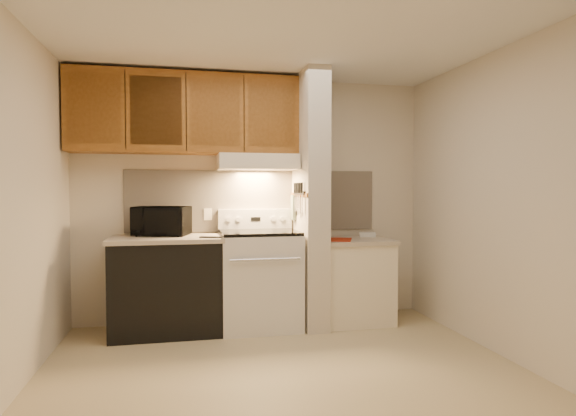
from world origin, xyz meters
name	(u,v)px	position (x,y,z in m)	size (l,w,h in m)	color
floor	(283,370)	(0.00, 0.00, 0.00)	(3.60, 3.60, 0.00)	#C9B589
ceiling	(283,32)	(0.00, 0.00, 2.50)	(3.60, 3.60, 0.00)	white
wall_back	(254,199)	(0.00, 1.50, 1.25)	(3.60, 0.02, 2.50)	beige
wall_left	(16,205)	(-1.80, 0.00, 1.25)	(0.02, 3.00, 2.50)	beige
wall_right	(498,202)	(1.80, 0.00, 1.25)	(0.02, 3.00, 2.50)	beige
backsplash	(254,201)	(0.00, 1.49, 1.24)	(2.60, 0.02, 0.63)	beige
range_body	(259,281)	(0.00, 1.16, 0.46)	(0.76, 0.65, 0.92)	silver
oven_window	(265,283)	(0.00, 0.84, 0.50)	(0.50, 0.01, 0.30)	black
oven_handle	(265,259)	(0.00, 0.80, 0.72)	(0.02, 0.02, 0.65)	silver
cooktop	(259,232)	(0.00, 1.16, 0.94)	(0.74, 0.64, 0.03)	black
range_backguard	(255,219)	(0.00, 1.44, 1.05)	(0.76, 0.08, 0.20)	silver
range_display	(256,219)	(0.00, 1.40, 1.05)	(0.10, 0.01, 0.04)	black
range_knob_left_outer	(228,219)	(-0.28, 1.40, 1.05)	(0.05, 0.05, 0.02)	silver
range_knob_left_inner	(238,219)	(-0.18, 1.40, 1.05)	(0.05, 0.05, 0.02)	silver
range_knob_right_inner	(273,219)	(0.18, 1.40, 1.05)	(0.05, 0.05, 0.02)	silver
range_knob_right_outer	(282,219)	(0.28, 1.40, 1.05)	(0.05, 0.05, 0.02)	silver
dishwasher_front	(167,287)	(-0.88, 1.17, 0.43)	(1.00, 0.63, 0.87)	black
left_countertop	(167,239)	(-0.88, 1.17, 0.89)	(1.04, 0.67, 0.04)	#BDAE97
spoon_rest	(211,237)	(-0.48, 0.97, 0.92)	(0.20, 0.06, 0.01)	black
teal_jar	(172,230)	(-0.83, 1.39, 0.96)	(0.08, 0.08, 0.09)	#2E675A
outlet	(208,214)	(-0.48, 1.48, 1.10)	(0.08, 0.01, 0.12)	#F5E8CB
microwave	(162,221)	(-0.93, 1.31, 1.05)	(0.50, 0.34, 0.28)	black
partition_pillar	(310,200)	(0.51, 1.15, 1.25)	(0.22, 0.70, 2.50)	beige
pillar_trim	(299,195)	(0.39, 1.15, 1.30)	(0.01, 0.70, 0.04)	#915721
knife_strip	(299,193)	(0.39, 1.10, 1.32)	(0.02, 0.42, 0.04)	black
knife_blade_a	(302,204)	(0.38, 0.93, 1.22)	(0.01, 0.04, 0.16)	silver
knife_handle_a	(302,188)	(0.38, 0.95, 1.37)	(0.02, 0.02, 0.10)	black
knife_blade_b	(300,204)	(0.38, 1.03, 1.21)	(0.01, 0.04, 0.18)	silver
knife_handle_b	(300,188)	(0.38, 1.03, 1.37)	(0.02, 0.02, 0.10)	black
knife_blade_c	(298,205)	(0.38, 1.10, 1.20)	(0.01, 0.04, 0.20)	silver
knife_handle_c	(298,188)	(0.38, 1.09, 1.37)	(0.02, 0.02, 0.10)	black
knife_blade_d	(296,203)	(0.38, 1.17, 1.22)	(0.01, 0.04, 0.16)	silver
knife_handle_d	(296,188)	(0.38, 1.18, 1.37)	(0.02, 0.02, 0.10)	black
knife_blade_e	(295,204)	(0.38, 1.25, 1.21)	(0.01, 0.04, 0.18)	silver
knife_handle_e	(295,188)	(0.38, 1.25, 1.37)	(0.02, 0.02, 0.10)	black
oven_mitt	(293,207)	(0.38, 1.32, 1.17)	(0.03, 0.11, 0.26)	slate
right_cab_base	(353,282)	(0.97, 1.15, 0.40)	(0.70, 0.60, 0.81)	#F5E8CB
right_countertop	(354,241)	(0.97, 1.15, 0.83)	(0.74, 0.64, 0.04)	#BDAE97
red_folder	(340,240)	(0.79, 1.06, 0.86)	(0.23, 0.31, 0.01)	#A0240D
white_box	(367,235)	(1.19, 1.33, 0.87)	(0.17, 0.11, 0.04)	white
range_hood	(257,162)	(0.00, 1.28, 1.62)	(0.78, 0.44, 0.15)	#F5E8CB
hood_lip	(261,166)	(0.00, 1.07, 1.58)	(0.78, 0.04, 0.06)	#F5E8CB
upper_cabinets	(186,114)	(-0.69, 1.32, 2.08)	(2.18, 0.33, 0.77)	#915721
cab_door_a	(94,108)	(-1.51, 1.17, 2.08)	(0.46, 0.01, 0.63)	#915721
cab_gap_a	(125,110)	(-1.23, 1.16, 2.08)	(0.01, 0.01, 0.73)	black
cab_door_b	(156,111)	(-0.96, 1.17, 2.08)	(0.46, 0.01, 0.63)	#915721
cab_gap_b	(186,112)	(-0.69, 1.16, 2.08)	(0.01, 0.01, 0.73)	black
cab_door_c	(215,113)	(-0.42, 1.17, 2.08)	(0.46, 0.01, 0.63)	#915721
cab_gap_c	(244,113)	(-0.14, 1.16, 2.08)	(0.01, 0.01, 0.73)	black
cab_door_d	(272,114)	(0.13, 1.17, 2.08)	(0.46, 0.01, 0.63)	#915721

